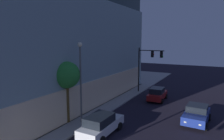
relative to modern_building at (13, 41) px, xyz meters
name	(u,v)px	position (x,y,z in m)	size (l,w,h in m)	color
modern_building	(13,41)	(0.00, 0.00, 0.00)	(29.77, 27.69, 15.58)	#4C4C51
traffic_light_far_corner	(148,61)	(9.34, -16.58, -2.92)	(0.57, 3.87, 6.57)	black
street_lamp_sidewalk	(80,72)	(-4.09, -14.75, -2.84)	(0.44, 0.44, 7.46)	#606060
sidewalk_tree	(67,76)	(-4.72, -13.65, -3.14)	(2.46, 2.46, 5.73)	brown
car_white	(101,124)	(-5.22, -17.59, -6.82)	(4.78, 2.08, 1.75)	silver
car_blue	(197,114)	(1.19, -24.24, -6.86)	(4.33, 2.37, 1.68)	navy
car_red	(157,94)	(6.70, -18.88, -6.87)	(4.17, 2.11, 1.71)	maroon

